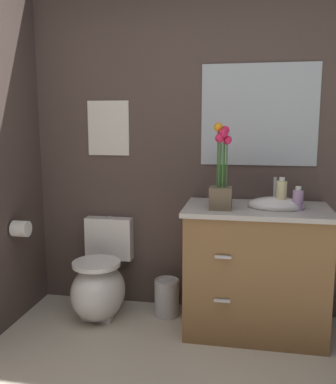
% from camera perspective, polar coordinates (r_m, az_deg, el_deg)
% --- Properties ---
extents(wall_back, '(4.07, 0.05, 2.50)m').
position_cam_1_polar(wall_back, '(3.05, 9.35, 6.54)').
color(wall_back, '#4C3D38').
rests_on(wall_back, ground_plane).
extents(toilet, '(0.38, 0.59, 0.69)m').
position_cam_1_polar(toilet, '(3.15, -9.21, -12.18)').
color(toilet, white).
rests_on(toilet, ground_plane).
extents(vanity_cabinet, '(0.94, 0.56, 1.04)m').
position_cam_1_polar(vanity_cabinet, '(2.89, 11.81, -10.13)').
color(vanity_cabinet, brown).
rests_on(vanity_cabinet, ground_plane).
extents(flower_vase, '(0.14, 0.14, 0.54)m').
position_cam_1_polar(flower_vase, '(2.65, 7.26, 1.61)').
color(flower_vase, brown).
rests_on(flower_vase, vanity_cabinet).
extents(soap_bottle, '(0.07, 0.07, 0.15)m').
position_cam_1_polar(soap_bottle, '(2.73, 17.28, -1.01)').
color(soap_bottle, '#B28CBF').
rests_on(soap_bottle, vanity_cabinet).
extents(lotion_bottle, '(0.07, 0.07, 0.20)m').
position_cam_1_polar(lotion_bottle, '(2.74, 15.19, -0.33)').
color(lotion_bottle, beige).
rests_on(lotion_bottle, vanity_cabinet).
extents(trash_bin, '(0.18, 0.18, 0.27)m').
position_cam_1_polar(trash_bin, '(3.15, -0.16, -14.13)').
color(trash_bin, '#B7B7BC').
rests_on(trash_bin, ground_plane).
extents(wall_poster, '(0.32, 0.01, 0.40)m').
position_cam_1_polar(wall_poster, '(3.18, -8.12, 8.60)').
color(wall_poster, silver).
extents(wall_mirror, '(0.80, 0.01, 0.70)m').
position_cam_1_polar(wall_mirror, '(3.02, 12.30, 10.21)').
color(wall_mirror, '#B2BCC6').
extents(toilet_paper_roll, '(0.11, 0.11, 0.11)m').
position_cam_1_polar(toilet_paper_roll, '(3.05, -19.41, -4.73)').
color(toilet_paper_roll, white).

